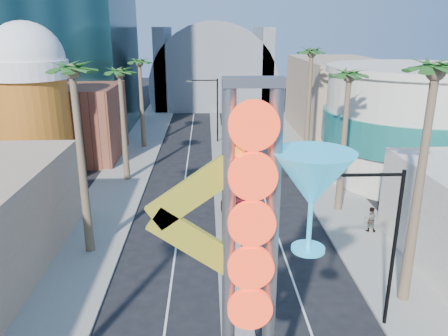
{
  "coord_description": "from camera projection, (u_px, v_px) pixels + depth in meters",
  "views": [
    {
      "loc": [
        -1.36,
        -9.64,
        13.89
      ],
      "look_at": [
        -0.19,
        19.27,
        4.56
      ],
      "focal_mm": 35.0,
      "sensor_mm": 36.0,
      "label": 1
    }
  ],
  "objects": [
    {
      "name": "brick_filler_west",
      "position": [
        73.0,
        122.0,
        47.78
      ],
      "size": [
        10.0,
        10.0,
        8.0
      ],
      "primitive_type": "cube",
      "color": "brown",
      "rests_on": "ground"
    },
    {
      "name": "palm_6",
      "position": [
        349.0,
        85.0,
        31.7
      ],
      "size": [
        2.4,
        2.4,
        11.7
      ],
      "color": "brown",
      "rests_on": "ground"
    },
    {
      "name": "canopy",
      "position": [
        214.0,
        82.0,
        80.63
      ],
      "size": [
        22.0,
        16.0,
        22.0
      ],
      "color": "slate",
      "rests_on": "ground"
    },
    {
      "name": "turquoise_building",
      "position": [
        412.0,
        124.0,
        41.1
      ],
      "size": [
        16.6,
        16.6,
        10.6
      ],
      "color": "beige",
      "rests_on": "ground"
    },
    {
      "name": "streetlight_2",
      "position": [
        385.0,
        236.0,
        19.87
      ],
      "size": [
        3.45,
        0.25,
        8.0
      ],
      "color": "black",
      "rests_on": "ground"
    },
    {
      "name": "palm_1",
      "position": [
        73.0,
        84.0,
        25.03
      ],
      "size": [
        2.4,
        2.4,
        12.7
      ],
      "color": "brown",
      "rests_on": "ground"
    },
    {
      "name": "palm_7",
      "position": [
        311.0,
        60.0,
        42.84
      ],
      "size": [
        2.4,
        2.4,
        12.7
      ],
      "color": "brown",
      "rests_on": "ground"
    },
    {
      "name": "palm_2",
      "position": [
        120.0,
        80.0,
        38.76
      ],
      "size": [
        2.4,
        2.4,
        11.2
      ],
      "color": "brown",
      "rests_on": "ground"
    },
    {
      "name": "palm_5",
      "position": [
        433.0,
        88.0,
        19.88
      ],
      "size": [
        2.4,
        2.4,
        13.2
      ],
      "color": "brown",
      "rests_on": "ground"
    },
    {
      "name": "beer_mug",
      "position": [
        31.0,
        99.0,
        38.95
      ],
      "size": [
        7.0,
        7.0,
        14.5
      ],
      "color": "#B66118",
      "rests_on": "ground"
    },
    {
      "name": "palm_3",
      "position": [
        140.0,
        68.0,
        50.17
      ],
      "size": [
        2.4,
        2.4,
        11.2
      ],
      "color": "brown",
      "rests_on": "ground"
    },
    {
      "name": "pedestrian_b",
      "position": [
        370.0,
        219.0,
        30.66
      ],
      "size": [
        1.02,
        0.88,
        1.81
      ],
      "primitive_type": "imported",
      "rotation": [
        0.0,
        0.0,
        2.89
      ],
      "color": "gray",
      "rests_on": "sidewalk_east"
    },
    {
      "name": "streetlight_1",
      "position": [
        213.0,
        104.0,
        53.81
      ],
      "size": [
        3.79,
        0.25,
        8.0
      ],
      "color": "black",
      "rests_on": "ground"
    },
    {
      "name": "median",
      "position": [
        219.0,
        155.0,
        49.6
      ],
      "size": [
        1.6,
        84.0,
        0.15
      ],
      "primitive_type": "cube",
      "color": "gray",
      "rests_on": "ground"
    },
    {
      "name": "sidewalk_west",
      "position": [
        131.0,
        164.0,
        46.38
      ],
      "size": [
        5.0,
        100.0,
        0.15
      ],
      "primitive_type": "cube",
      "color": "gray",
      "rests_on": "ground"
    },
    {
      "name": "streetlight_0",
      "position": [
        234.0,
        160.0,
        31.03
      ],
      "size": [
        3.79,
        0.25,
        8.0
      ],
      "color": "black",
      "rests_on": "ground"
    },
    {
      "name": "neon_sign",
      "position": [
        276.0,
        241.0,
        14.09
      ],
      "size": [
        6.53,
        2.6,
        12.55
      ],
      "color": "gray",
      "rests_on": "ground"
    },
    {
      "name": "sidewalk_east",
      "position": [
        308.0,
        162.0,
        47.11
      ],
      "size": [
        5.0,
        100.0,
        0.15
      ],
      "primitive_type": "cube",
      "color": "gray",
      "rests_on": "ground"
    },
    {
      "name": "filler_east",
      "position": [
        336.0,
        97.0,
        58.21
      ],
      "size": [
        10.0,
        20.0,
        10.0
      ],
      "primitive_type": "cube",
      "color": "tan",
      "rests_on": "ground"
    },
    {
      "name": "red_pickup",
      "position": [
        242.0,
        214.0,
        32.27
      ],
      "size": [
        3.19,
        5.83,
        1.55
      ],
      "primitive_type": "imported",
      "rotation": [
        0.0,
        0.0,
        0.12
      ],
      "color": "#A20C1A",
      "rests_on": "ground"
    }
  ]
}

